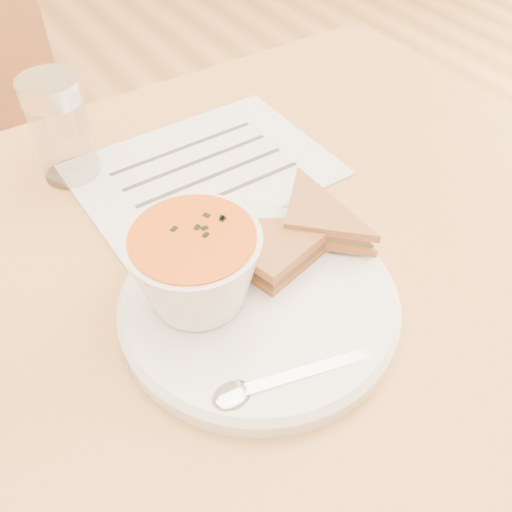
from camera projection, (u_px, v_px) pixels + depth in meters
dining_table at (222, 433)px, 0.85m from camera, size 1.00×0.70×0.75m
chair_far at (16, 189)px, 1.14m from camera, size 0.43×0.43×0.89m
plate at (259, 304)px, 0.53m from camera, size 0.27×0.27×0.02m
soup_bowl at (196, 271)px, 0.50m from camera, size 0.13×0.13×0.08m
sandwich_half_a at (273, 290)px, 0.51m from camera, size 0.13×0.13×0.03m
sandwich_half_b at (283, 235)px, 0.55m from camera, size 0.13×0.13×0.03m
spoon at (293, 377)px, 0.46m from camera, size 0.18×0.08×0.01m
paper_menu at (204, 170)px, 0.69m from camera, size 0.30×0.22×0.00m
condiment_shaker at (61, 129)px, 0.64m from camera, size 0.08×0.08×0.12m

